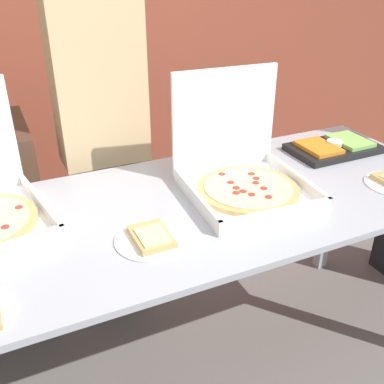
{
  "coord_description": "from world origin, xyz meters",
  "views": [
    {
      "loc": [
        -0.63,
        -1.35,
        1.77
      ],
      "look_at": [
        0.0,
        0.0,
        0.97
      ],
      "focal_mm": 42.0,
      "sensor_mm": 36.0,
      "label": 1
    }
  ],
  "objects": [
    {
      "name": "paper_plate_front_right",
      "position": [
        -0.23,
        -0.17,
        0.93
      ],
      "size": [
        0.25,
        0.25,
        0.03
      ],
      "color": "white",
      "rests_on": "buffet_table"
    },
    {
      "name": "ground_plane",
      "position": [
        0.0,
        0.0,
        0.0
      ],
      "size": [
        16.0,
        16.0,
        0.0
      ],
      "primitive_type": "plane",
      "color": "slate"
    },
    {
      "name": "buffet_table",
      "position": [
        0.0,
        0.0,
        0.81
      ],
      "size": [
        2.25,
        0.88,
        0.92
      ],
      "color": "#A8AAB2",
      "rests_on": "ground_plane"
    },
    {
      "name": "veggie_tray",
      "position": [
        0.83,
        0.17,
        0.94
      ],
      "size": [
        0.43,
        0.25,
        0.05
      ],
      "color": "black",
      "rests_on": "buffet_table"
    },
    {
      "name": "pizza_box_far_left",
      "position": [
        0.23,
        0.02,
        1.0
      ],
      "size": [
        0.48,
        0.5,
        0.45
      ],
      "rotation": [
        0.0,
        0.0,
        -0.06
      ],
      "color": "white",
      "rests_on": "buffet_table"
    },
    {
      "name": "brick_wall_behind",
      "position": [
        0.0,
        1.7,
        1.4
      ],
      "size": [
        10.0,
        0.06,
        2.8
      ],
      "color": "brown",
      "rests_on": "ground_plane"
    },
    {
      "name": "person_guest_cap",
      "position": [
        -0.17,
        0.64,
        0.96
      ],
      "size": [
        0.4,
        0.22,
        1.83
      ],
      "rotation": [
        0.0,
        0.0,
        3.14
      ],
      "color": "#473D33",
      "rests_on": "ground_plane"
    }
  ]
}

